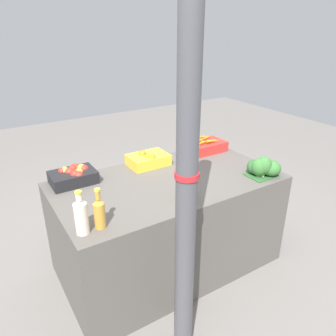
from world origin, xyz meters
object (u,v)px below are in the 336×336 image
at_px(orange_crate, 149,159).
at_px(broccoli_pile, 263,167).
at_px(juice_bottle_amber, 99,212).
at_px(juice_bottle_cloudy, 81,216).
at_px(pickle_jar, 185,190).
at_px(apple_crate, 74,175).
at_px(carrot_crate, 207,146).
at_px(support_pole, 186,195).

bearing_deg(orange_crate, broccoli_pile, -45.21).
bearing_deg(orange_crate, juice_bottle_amber, -136.52).
bearing_deg(juice_bottle_cloudy, broccoli_pile, -0.11).
height_order(broccoli_pile, pickle_jar, broccoli_pile).
xyz_separation_m(apple_crate, carrot_crate, (1.27, -0.00, -0.01)).
bearing_deg(apple_crate, support_pole, -76.53).
bearing_deg(pickle_jar, orange_crate, 82.80).
height_order(orange_crate, broccoli_pile, broccoli_pile).
height_order(apple_crate, juice_bottle_cloudy, juice_bottle_cloudy).
bearing_deg(broccoli_pile, pickle_jar, 179.02).
height_order(juice_bottle_cloudy, pickle_jar, juice_bottle_cloudy).
height_order(orange_crate, juice_bottle_amber, juice_bottle_amber).
xyz_separation_m(juice_bottle_cloudy, juice_bottle_amber, (0.11, -0.00, -0.01)).
height_order(orange_crate, juice_bottle_cloudy, juice_bottle_cloudy).
bearing_deg(apple_crate, pickle_jar, -49.66).
bearing_deg(carrot_crate, juice_bottle_amber, -153.26).
height_order(orange_crate, carrot_crate, carrot_crate).
distance_m(juice_bottle_amber, pickle_jar, 0.61).
distance_m(carrot_crate, juice_bottle_cloudy, 1.57).
height_order(carrot_crate, pickle_jar, pickle_jar).
xyz_separation_m(support_pole, carrot_crate, (1.00, 1.09, -0.27)).
distance_m(apple_crate, broccoli_pile, 1.46).
bearing_deg(support_pole, broccoli_pile, 22.15).
distance_m(apple_crate, pickle_jar, 0.86).
xyz_separation_m(support_pole, juice_bottle_cloudy, (-0.42, 0.42, -0.21)).
distance_m(broccoli_pile, juice_bottle_amber, 1.35).
height_order(broccoli_pile, juice_bottle_cloudy, juice_bottle_cloudy).
xyz_separation_m(broccoli_pile, juice_bottle_cloudy, (-1.45, 0.00, 0.04)).
bearing_deg(broccoli_pile, carrot_crate, 92.52).
height_order(apple_crate, orange_crate, same).
bearing_deg(juice_bottle_cloudy, juice_bottle_amber, -0.00).
relative_size(carrot_crate, juice_bottle_cloudy, 1.22).
bearing_deg(broccoli_pile, juice_bottle_cloudy, 179.89).
relative_size(juice_bottle_cloudy, pickle_jar, 1.98).
xyz_separation_m(juice_bottle_amber, pickle_jar, (0.61, 0.01, -0.03)).
xyz_separation_m(orange_crate, pickle_jar, (-0.08, -0.65, 0.01)).
bearing_deg(juice_bottle_amber, apple_crate, 85.59).
distance_m(orange_crate, carrot_crate, 0.63).
height_order(broccoli_pile, juice_bottle_amber, juice_bottle_amber).
distance_m(carrot_crate, pickle_jar, 0.96).
bearing_deg(orange_crate, juice_bottle_cloudy, -140.60).
height_order(juice_bottle_cloudy, juice_bottle_amber, juice_bottle_cloudy).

